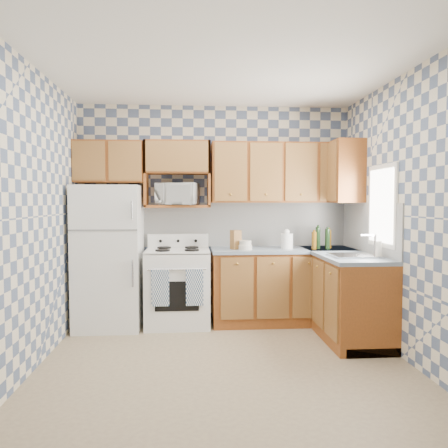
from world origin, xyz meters
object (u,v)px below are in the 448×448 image
(refrigerator, at_px, (109,257))
(stove_body, at_px, (178,288))
(microwave, at_px, (177,194))
(electric_kettle, at_px, (287,241))

(refrigerator, xyz_separation_m, stove_body, (0.80, 0.03, -0.39))
(stove_body, relative_size, microwave, 1.86)
(refrigerator, relative_size, electric_kettle, 9.03)
(stove_body, bearing_deg, refrigerator, -178.22)
(electric_kettle, bearing_deg, stove_body, 178.17)
(stove_body, xyz_separation_m, microwave, (-0.00, 0.12, 1.13))
(electric_kettle, bearing_deg, refrigerator, 179.53)
(microwave, xyz_separation_m, electric_kettle, (1.32, -0.17, -0.57))
(stove_body, bearing_deg, microwave, 91.35)
(refrigerator, bearing_deg, stove_body, 1.78)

